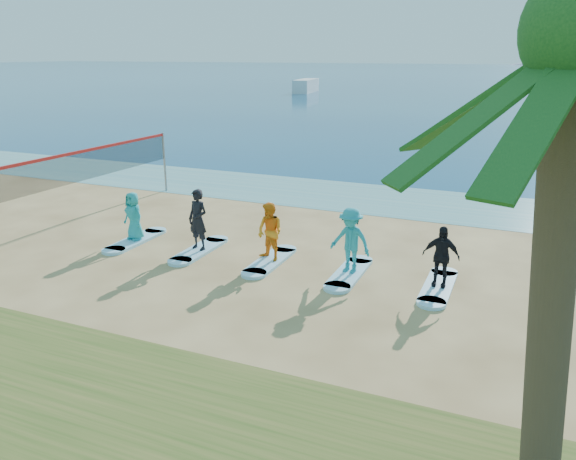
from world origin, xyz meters
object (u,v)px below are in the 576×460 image
at_px(student_0, 134,216).
at_px(student_2, 270,232).
at_px(student_1, 198,220).
at_px(boat_offshore_a, 306,92).
at_px(surfboard_2, 270,261).
at_px(surfboard_1, 199,250).
at_px(student_4, 441,256).
at_px(surfboard_3, 349,273).
at_px(volleyball_net, 87,165).
at_px(surfboard_0, 136,240).
at_px(surfboard_4, 438,287).
at_px(student_3, 350,240).

xyz_separation_m(student_0, student_2, (4.70, 0.00, 0.07)).
xyz_separation_m(student_0, student_1, (2.35, 0.00, 0.15)).
distance_m(boat_offshore_a, surfboard_2, 72.19).
bearing_deg(boat_offshore_a, surfboard_1, -79.52).
relative_size(surfboard_2, student_4, 1.40).
relative_size(surfboard_2, surfboard_3, 1.00).
relative_size(boat_offshore_a, surfboard_2, 3.79).
bearing_deg(surfboard_3, boat_offshore_a, 112.35).
height_order(volleyball_net, boat_offshore_a, volleyball_net).
bearing_deg(surfboard_1, surfboard_0, 180.00).
relative_size(surfboard_0, surfboard_2, 1.00).
bearing_deg(student_1, boat_offshore_a, 120.73).
relative_size(boat_offshore_a, surfboard_4, 3.79).
bearing_deg(student_1, student_0, -168.13).
relative_size(volleyball_net, student_2, 5.48).
height_order(surfboard_0, student_3, student_3).
bearing_deg(student_2, boat_offshore_a, 131.55).
bearing_deg(student_0, volleyball_net, 167.35).
height_order(surfboard_2, student_4, student_4).
xyz_separation_m(student_2, surfboard_3, (2.35, 0.00, -0.87)).
bearing_deg(surfboard_3, student_2, 180.00).
relative_size(surfboard_2, student_3, 1.24).
bearing_deg(student_1, student_3, 11.87).
height_order(student_1, surfboard_4, student_1).
xyz_separation_m(volleyball_net, student_1, (5.60, -1.68, -0.90)).
bearing_deg(surfboard_3, surfboard_1, 180.00).
distance_m(student_2, student_3, 2.35).
xyz_separation_m(surfboard_1, student_1, (0.00, 0.00, 0.96)).
bearing_deg(student_1, surfboard_3, 11.87).
bearing_deg(surfboard_1, volleyball_net, 163.28).
bearing_deg(boat_offshore_a, student_3, -76.03).
xyz_separation_m(student_1, student_2, (2.35, 0.00, -0.08)).
relative_size(surfboard_3, student_4, 1.40).
xyz_separation_m(boat_offshore_a, student_2, (25.43, -67.56, 0.92)).
relative_size(volleyball_net, surfboard_1, 4.13).
bearing_deg(student_4, student_1, -178.75).
bearing_deg(volleyball_net, student_2, -11.95).
xyz_separation_m(student_0, surfboard_3, (7.05, 0.00, -0.80)).
distance_m(boat_offshore_a, surfboard_3, 73.05).
bearing_deg(boat_offshore_a, surfboard_0, -81.33).
distance_m(student_0, surfboard_4, 9.43).
bearing_deg(volleyball_net, student_0, -27.36).
distance_m(student_0, surfboard_2, 4.77).
height_order(student_0, surfboard_4, student_0).
bearing_deg(surfboard_1, student_1, 0.00).
bearing_deg(student_1, surfboard_1, 0.00).
distance_m(boat_offshore_a, student_4, 73.98).
height_order(volleyball_net, surfboard_3, volleyball_net).
bearing_deg(student_1, surfboard_4, 11.87).
bearing_deg(surfboard_3, surfboard_2, 180.00).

